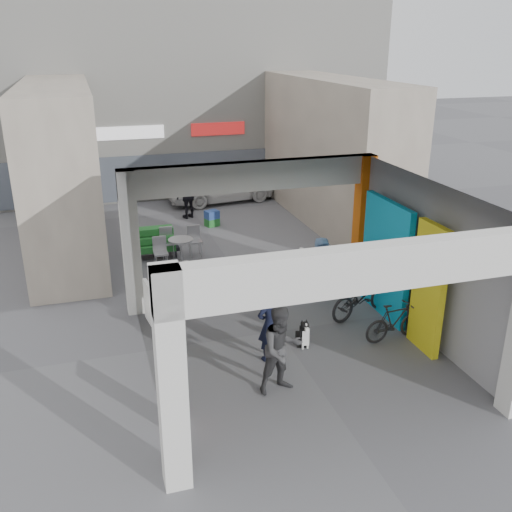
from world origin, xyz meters
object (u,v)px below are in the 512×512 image
object	(u,v)px
cafe_set	(175,250)
bicycle_front	(362,296)
produce_stand	(156,246)
man_back_turned	(282,349)
border_collie	(303,335)
white_van	(220,184)
man_with_dog	(271,325)
man_elderly	(321,266)
man_crates	(188,196)
bicycle_rear	(395,322)

from	to	relation	value
cafe_set	bicycle_front	xyz separation A→B (m)	(3.67, -4.86, 0.18)
produce_stand	man_back_turned	bearing A→B (deg)	-59.39
border_collie	man_back_turned	world-z (taller)	man_back_turned
cafe_set	bicycle_front	bearing A→B (deg)	-53.00
man_back_turned	white_van	bearing A→B (deg)	71.08
border_collie	man_with_dog	bearing A→B (deg)	-146.61
man_with_dog	produce_stand	bearing A→B (deg)	-84.57
cafe_set	bicycle_front	world-z (taller)	bicycle_front
man_elderly	man_crates	distance (m)	7.91
man_with_dog	white_van	distance (m)	12.35
border_collie	man_back_turned	size ratio (longest dim) A/B	0.37
cafe_set	man_with_dog	distance (m)	6.23
bicycle_rear	man_elderly	bearing A→B (deg)	7.86
border_collie	man_elderly	world-z (taller)	man_elderly
man_elderly	produce_stand	bearing A→B (deg)	141.89
produce_stand	bicycle_front	bearing A→B (deg)	-31.12
bicycle_front	man_with_dog	bearing A→B (deg)	95.96
man_with_dog	bicycle_front	xyz separation A→B (m)	(2.72, 1.27, -0.29)
border_collie	bicycle_rear	size ratio (longest dim) A/B	0.45
border_collie	man_back_turned	xyz separation A→B (m)	(-1.00, -1.41, 0.61)
man_back_turned	white_van	distance (m)	13.48
border_collie	man_crates	size ratio (longest dim) A/B	0.40
man_elderly	bicycle_front	xyz separation A→B (m)	(0.48, -1.40, -0.27)
produce_stand	bicycle_front	distance (m)	6.82
produce_stand	man_with_dog	xyz separation A→B (m)	(1.45, -6.66, 0.45)
cafe_set	white_van	distance (m)	6.71
border_collie	bicycle_front	bearing A→B (deg)	41.41
cafe_set	man_with_dog	bearing A→B (deg)	-81.22
cafe_set	produce_stand	world-z (taller)	cafe_set
border_collie	man_back_turned	bearing A→B (deg)	-111.42
cafe_set	produce_stand	xyz separation A→B (m)	(-0.50, 0.53, 0.02)
bicycle_front	bicycle_rear	bearing A→B (deg)	167.23
man_elderly	bicycle_front	size ratio (longest dim) A/B	0.81
cafe_set	man_elderly	distance (m)	4.73
man_with_dog	man_crates	bearing A→B (deg)	-98.25
white_van	bicycle_front	bearing A→B (deg)	176.94
bicycle_rear	man_crates	bearing A→B (deg)	9.05
cafe_set	border_collie	xyz separation A→B (m)	(1.79, -5.84, -0.07)
man_crates	bicycle_rear	bearing A→B (deg)	83.75
produce_stand	bicycle_front	world-z (taller)	bicycle_front
cafe_set	white_van	world-z (taller)	white_van
produce_stand	man_back_turned	size ratio (longest dim) A/B	0.76
produce_stand	man_with_dog	distance (m)	6.83
bicycle_rear	white_van	xyz separation A→B (m)	(-0.96, 12.22, 0.30)
white_van	man_back_turned	bearing A→B (deg)	163.88
cafe_set	man_elderly	xyz separation A→B (m)	(3.19, -3.46, 0.45)
man_elderly	bicycle_front	distance (m)	1.51
man_with_dog	man_elderly	distance (m)	3.49
man_elderly	cafe_set	bearing A→B (deg)	141.74
border_collie	cafe_set	bearing A→B (deg)	121.06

